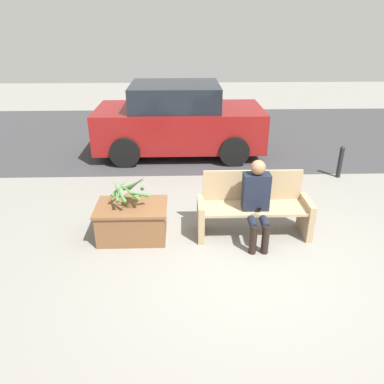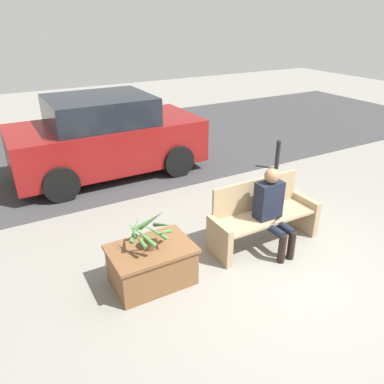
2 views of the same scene
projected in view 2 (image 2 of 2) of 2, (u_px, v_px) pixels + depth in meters
name	position (u px, v px, depth m)	size (l,w,h in m)	color
ground_plane	(283.00, 271.00, 4.96)	(30.00, 30.00, 0.00)	gray
road_surface	(125.00, 145.00, 9.66)	(20.00, 6.00, 0.01)	#38383A
bench	(262.00, 216.00, 5.43)	(1.66, 0.54, 0.94)	tan
person_seated	(272.00, 207.00, 5.17)	(0.37, 0.61, 1.21)	black
planter_box	(152.00, 264.00, 4.65)	(1.02, 0.70, 0.52)	brown
potted_plant	(150.00, 233.00, 4.45)	(0.56, 0.56, 0.46)	brown
parked_car	(106.00, 137.00, 7.70)	(3.81, 1.98, 1.62)	maroon
bollard_post	(278.00, 154.00, 8.07)	(0.10, 0.10, 0.66)	black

